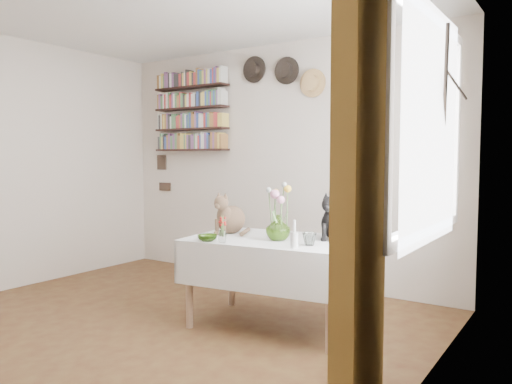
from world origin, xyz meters
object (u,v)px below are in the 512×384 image
Objects in this scene: dining_table at (274,260)px; tabby_cat at (231,212)px; flower_vase at (278,228)px; black_cat at (337,215)px; bookshelf_unit at (191,112)px.

dining_table is 3.94× the size of tabby_cat.
black_cat is at bearing 42.78° from flower_vase.
dining_table is 0.60m from black_cat.
flower_vase is at bearing -8.76° from tabby_cat.
flower_vase is 2.53m from bookshelf_unit.
tabby_cat is at bearing -168.27° from black_cat.
dining_table is at bearing 141.06° from flower_vase.
black_cat is (0.85, 0.21, 0.01)m from tabby_cat.
tabby_cat reaches higher than flower_vase.
black_cat is at bearing 16.09° from tabby_cat.
black_cat is 2.64m from bookshelf_unit.
dining_table is 0.28m from flower_vase.
dining_table is 1.38× the size of bookshelf_unit.
bookshelf_unit reaches higher than dining_table.
bookshelf_unit is at bearing 143.20° from tabby_cat.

